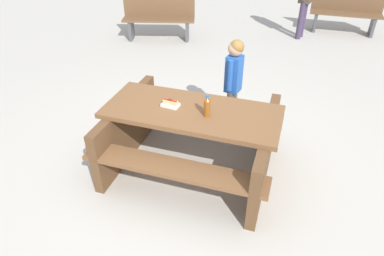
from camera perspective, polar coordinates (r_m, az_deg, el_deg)
ground_plane at (r=3.89m, az=-0.00°, el=-6.41°), size 30.00×30.00×0.00m
picnic_table at (r=3.62m, az=-0.00°, el=-1.05°), size 2.07×1.76×0.75m
soda_bottle at (r=3.30m, az=2.54°, el=3.62°), size 0.06×0.06×0.23m
hotdog_tray at (r=3.51m, az=-3.64°, el=4.12°), size 0.21×0.16×0.08m
child_in_coat at (r=4.20m, az=7.05°, el=8.96°), size 0.23×0.27×1.20m
park_bench_near at (r=7.57m, az=-5.56°, el=17.99°), size 1.52×0.47×0.85m
park_bench_mid at (r=8.64m, az=24.40°, el=17.32°), size 1.55×0.71×0.85m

